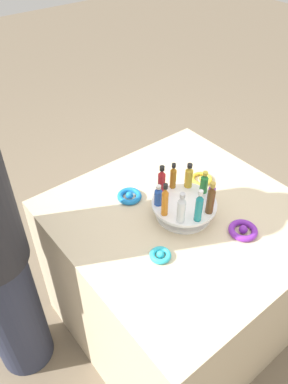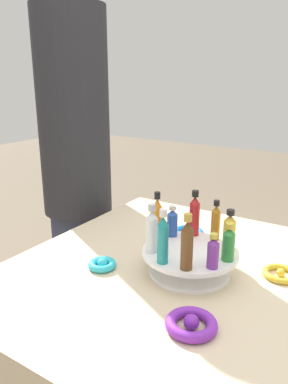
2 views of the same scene
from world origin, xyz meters
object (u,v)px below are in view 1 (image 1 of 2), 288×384
at_px(ribbon_bow_purple, 243,230).
at_px(ribbon_bow_gold, 202,179).
at_px(bottle_clear, 181,209).
at_px(bottle_teal, 199,207).
at_px(bottle_orange, 166,201).
at_px(bottle_blue, 158,196).
at_px(ribbon_bow_blue, 129,196).
at_px(display_stand, 184,208).
at_px(bottle_amber, 173,177).
at_px(bottle_brown, 211,199).
at_px(bottle_purple, 212,193).
at_px(bottle_red, 162,182).
at_px(ribbon_bow_teal, 160,255).
at_px(bottle_green, 203,182).
at_px(bottle_gold, 189,176).

xyz_separation_m(ribbon_bow_purple, ribbon_bow_gold, (-0.11, -0.33, -0.00)).
distance_m(bottle_clear, bottle_teal, 0.07).
bearing_deg(bottle_orange, bottle_blue, -105.48).
xyz_separation_m(bottle_orange, ribbon_bow_blue, (0.01, -0.22, -0.12)).
bearing_deg(display_stand, bottle_amber, -105.48).
distance_m(bottle_brown, bottle_purple, 0.07).
relative_size(bottle_clear, ribbon_bow_blue, 1.28).
bearing_deg(ribbon_bow_purple, bottle_orange, -44.59).
relative_size(bottle_orange, bottle_red, 1.07).
bearing_deg(ribbon_bow_teal, bottle_blue, -127.53).
relative_size(bottle_brown, bottle_red, 1.05).
bearing_deg(bottle_amber, bottle_brown, 92.52).
relative_size(bottle_clear, bottle_brown, 0.94).
xyz_separation_m(bottle_brown, bottle_amber, (0.01, -0.20, -0.01)).
height_order(bottle_brown, bottle_green, bottle_brown).
bearing_deg(ribbon_bow_teal, bottle_brown, -177.22).
height_order(bottle_orange, ribbon_bow_gold, bottle_orange).
bearing_deg(bottle_gold, ribbon_bow_purple, 95.76).
distance_m(bottle_gold, bottle_red, 0.13).
bearing_deg(display_stand, ribbon_bow_blue, -62.99).
bearing_deg(bottle_teal, bottle_gold, -123.48).
distance_m(bottle_brown, bottle_green, 0.13).
height_order(bottle_teal, ribbon_bow_teal, bottle_teal).
relative_size(bottle_orange, bottle_clear, 1.09).
bearing_deg(bottle_gold, bottle_red, -15.48).
bearing_deg(bottle_teal, bottle_orange, -51.48).
relative_size(bottle_brown, ribbon_bow_gold, 1.47).
height_order(bottle_clear, ribbon_bow_gold, bottle_clear).
distance_m(bottle_clear, bottle_amber, 0.20).
distance_m(bottle_blue, bottle_orange, 0.07).
height_order(bottle_clear, ribbon_bow_blue, bottle_clear).
relative_size(bottle_clear, ribbon_bow_gold, 1.38).
bearing_deg(ribbon_bow_blue, ribbon_bow_gold, 162.01).
bearing_deg(bottle_brown, ribbon_bow_teal, 2.78).
bearing_deg(bottle_orange, bottle_purple, 164.52).
xyz_separation_m(bottle_orange, bottle_green, (-0.21, -0.01, -0.02)).
relative_size(bottle_teal, bottle_amber, 1.21).
xyz_separation_m(bottle_teal, ribbon_bow_teal, (0.19, 0.01, -0.12)).
relative_size(bottle_gold, ribbon_bow_gold, 1.15).
height_order(bottle_teal, bottle_gold, bottle_teal).
height_order(bottle_brown, ribbon_bow_gold, bottle_brown).
height_order(display_stand, bottle_blue, bottle_blue).
height_order(bottle_brown, bottle_purple, bottle_brown).
distance_m(bottle_clear, ribbon_bow_teal, 0.19).
relative_size(bottle_amber, ribbon_bow_blue, 1.12).
bearing_deg(bottle_purple, bottle_gold, -87.48).
bearing_deg(display_stand, bottle_gold, -141.48).
bearing_deg(display_stand, bottle_teal, 74.52).
height_order(bottle_purple, bottle_amber, bottle_amber).
distance_m(bottle_teal, ribbon_bow_teal, 0.23).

